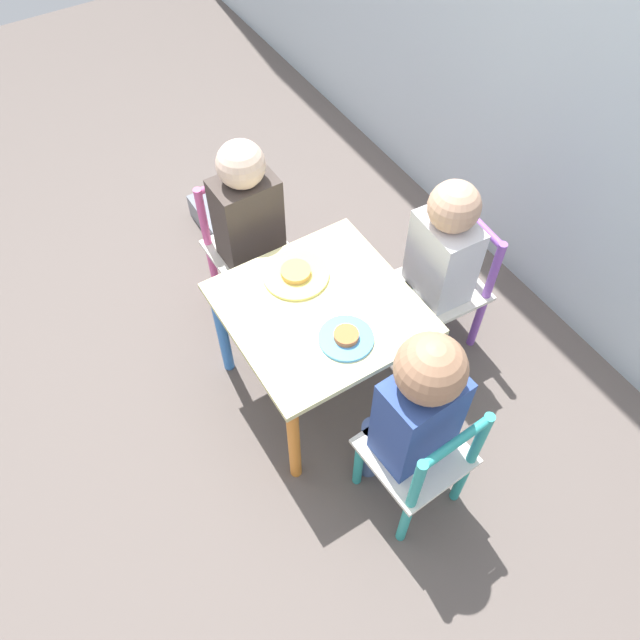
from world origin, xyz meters
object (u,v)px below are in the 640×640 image
object	(u,v)px
chair_pink	(246,249)
plate_left	(296,274)
child_left	(250,223)
plate_right	(346,338)
child_right	(415,408)
storage_bin	(220,217)
child_back	(438,259)
kids_table	(320,321)
chair_purple	(445,287)
chair_teal	(420,460)

from	to	relation	value
chair_pink	plate_left	world-z (taller)	chair_pink
child_left	plate_right	size ratio (longest dim) A/B	4.68
child_right	storage_bin	bearing A→B (deg)	-94.80
child_back	storage_bin	xyz separation A→B (m)	(-0.89, -0.36, -0.37)
plate_left	storage_bin	distance (m)	0.83
chair_pink	child_left	distance (m)	0.19
kids_table	child_back	world-z (taller)	child_back
kids_table	child_right	xyz separation A→B (m)	(0.42, 0.02, 0.09)
child_left	chair_purple	bearing A→B (deg)	-43.39
kids_table	chair_teal	world-z (taller)	chair_teal
chair_pink	plate_right	xyz separation A→B (m)	(0.61, 0.01, 0.19)
child_back	plate_left	bearing A→B (deg)	-107.90
chair_teal	child_back	world-z (taller)	child_back
child_back	child_left	bearing A→B (deg)	-132.97
chair_purple	child_left	size ratio (longest dim) A/B	0.70
storage_bin	child_right	bearing A→B (deg)	-1.40
chair_teal	plate_right	world-z (taller)	chair_teal
kids_table	storage_bin	xyz separation A→B (m)	(-0.87, 0.06, -0.31)
chair_pink	chair_teal	distance (m)	0.95
kids_table	storage_bin	distance (m)	0.93
kids_table	chair_pink	bearing A→B (deg)	-179.04
chair_purple	plate_left	xyz separation A→B (m)	(-0.16, -0.48, 0.19)
chair_purple	storage_bin	xyz separation A→B (m)	(-0.90, -0.42, -0.20)
chair_purple	plate_left	size ratio (longest dim) A/B	2.56
chair_teal	plate_left	distance (m)	0.64
chair_purple	child_back	size ratio (longest dim) A/B	0.72
kids_table	child_left	xyz separation A→B (m)	(-0.42, -0.01, 0.06)
child_left	storage_bin	bearing A→B (deg)	81.13
chair_teal	child_back	xyz separation A→B (m)	(-0.45, 0.39, 0.17)
chair_purple	plate_left	distance (m)	0.54
chair_teal	plate_right	size ratio (longest dim) A/B	3.29
chair_purple	plate_left	bearing A→B (deg)	-105.73
chair_teal	plate_left	size ratio (longest dim) A/B	2.56
child_right	plate_right	xyz separation A→B (m)	(-0.28, -0.02, -0.01)
child_left	plate_right	xyz separation A→B (m)	(0.55, 0.01, 0.02)
chair_pink	chair_teal	xyz separation A→B (m)	(0.95, 0.04, 0.00)
chair_teal	storage_bin	distance (m)	1.36
kids_table	plate_left	bearing A→B (deg)	180.00
child_back	plate_right	xyz separation A→B (m)	(0.11, -0.41, 0.02)
kids_table	chair_purple	xyz separation A→B (m)	(0.03, 0.48, -0.11)
chair_pink	child_right	bearing A→B (deg)	-88.86
plate_right	chair_pink	bearing A→B (deg)	-179.25
chair_purple	storage_bin	size ratio (longest dim) A/B	1.93
chair_purple	child_back	world-z (taller)	child_back
plate_left	plate_right	distance (m)	0.27
chair_purple	child_right	distance (m)	0.63
chair_teal	child_left	size ratio (longest dim) A/B	0.70
kids_table	chair_teal	size ratio (longest dim) A/B	1.03
chair_purple	child_left	distance (m)	0.68
kids_table	plate_left	size ratio (longest dim) A/B	2.64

